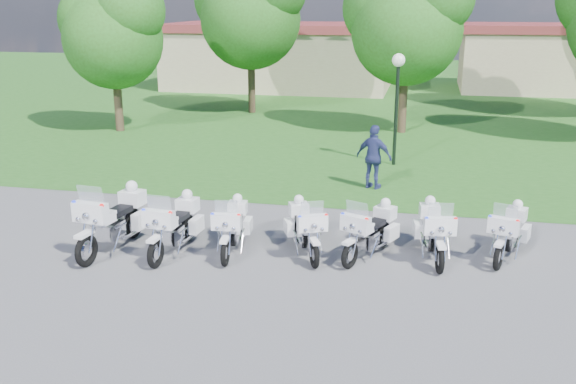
% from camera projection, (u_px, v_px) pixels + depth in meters
% --- Properties ---
extents(ground, '(100.00, 100.00, 0.00)m').
position_uv_depth(ground, '(264.00, 244.00, 15.05)').
color(ground, '#55555A').
rests_on(ground, ground).
extents(grass_lawn, '(100.00, 48.00, 0.01)m').
position_uv_depth(grass_lawn, '(371.00, 92.00, 40.33)').
color(grass_lawn, '#235B1C').
rests_on(grass_lawn, ground).
extents(motorcycle_0, '(1.03, 2.57, 1.73)m').
position_uv_depth(motorcycle_0, '(114.00, 219.00, 14.58)').
color(motorcycle_0, black).
rests_on(motorcycle_0, ground).
extents(motorcycle_1, '(0.83, 2.31, 1.55)m').
position_uv_depth(motorcycle_1, '(175.00, 224.00, 14.44)').
color(motorcycle_1, black).
rests_on(motorcycle_1, ground).
extents(motorcycle_2, '(0.83, 2.11, 1.42)m').
position_uv_depth(motorcycle_2, '(233.00, 226.00, 14.50)').
color(motorcycle_2, black).
rests_on(motorcycle_2, ground).
extents(motorcycle_3, '(1.23, 1.99, 1.43)m').
position_uv_depth(motorcycle_3, '(305.00, 228.00, 14.40)').
color(motorcycle_3, black).
rests_on(motorcycle_3, ground).
extents(motorcycle_4, '(1.23, 2.01, 1.44)m').
position_uv_depth(motorcycle_4, '(371.00, 230.00, 14.22)').
color(motorcycle_4, black).
rests_on(motorcycle_4, ground).
extents(motorcycle_5, '(0.93, 2.19, 1.48)m').
position_uv_depth(motorcycle_5, '(434.00, 230.00, 14.16)').
color(motorcycle_5, black).
rests_on(motorcycle_5, ground).
extents(motorcycle_6, '(1.11, 2.03, 1.41)m').
position_uv_depth(motorcycle_6, '(509.00, 232.00, 14.17)').
color(motorcycle_6, black).
rests_on(motorcycle_6, ground).
extents(lamp_post, '(0.44, 0.44, 3.81)m').
position_uv_depth(lamp_post, '(398.00, 81.00, 21.52)').
color(lamp_post, black).
rests_on(lamp_post, ground).
extents(tree_0, '(4.91, 4.19, 6.55)m').
position_uv_depth(tree_0, '(112.00, 29.00, 26.98)').
color(tree_0, '#38281C').
rests_on(tree_0, ground).
extents(tree_1, '(5.79, 4.94, 7.72)m').
position_uv_depth(tree_1, '(250.00, 9.00, 31.41)').
color(tree_1, '#38281C').
rests_on(tree_1, ground).
extents(tree_2, '(5.42, 4.63, 7.23)m').
position_uv_depth(tree_2, '(406.00, 19.00, 26.52)').
color(tree_2, '#38281C').
rests_on(tree_2, ground).
extents(building_west, '(14.56, 8.32, 4.10)m').
position_uv_depth(building_west, '(281.00, 55.00, 41.90)').
color(building_west, tan).
rests_on(building_west, ground).
extents(building_east, '(11.44, 7.28, 4.10)m').
position_uv_depth(building_east, '(552.00, 57.00, 40.30)').
color(building_east, tan).
rests_on(building_east, ground).
extents(bystander_c, '(1.24, 0.85, 1.95)m').
position_uv_depth(bystander_c, '(374.00, 157.00, 19.24)').
color(bystander_c, navy).
rests_on(bystander_c, ground).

